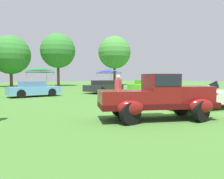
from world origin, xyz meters
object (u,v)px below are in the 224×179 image
neighbor_convertible (206,97)px  canopy_tent_center_field (40,69)px  show_car_lime (146,86)px  spectator_far_side (163,85)px  canopy_tent_right_field (109,71)px  show_car_charcoal (104,87)px  spectator_between_cars (118,90)px  show_car_skyblue (34,89)px  feature_pickup_truck (158,96)px

neighbor_convertible → canopy_tent_center_field: canopy_tent_center_field is taller
show_car_lime → spectator_far_side: 4.29m
neighbor_convertible → canopy_tent_right_field: (7.63, 19.99, 1.84)m
show_car_lime → show_car_charcoal: bearing=163.7°
neighbor_convertible → spectator_between_cars: 4.42m
show_car_skyblue → canopy_tent_right_field: size_ratio=1.47×
feature_pickup_truck → show_car_lime: (9.96, 10.99, -0.27)m
show_car_lime → canopy_tent_center_field: (-8.16, 9.57, 1.82)m
neighbor_convertible → canopy_tent_center_field: bearing=96.3°
canopy_tent_center_field → show_car_charcoal: bearing=-65.7°
show_car_skyblue → spectator_far_side: bearing=-28.2°
show_car_lime → spectator_between_cars: 11.93m
feature_pickup_truck → show_car_lime: bearing=47.8°
feature_pickup_truck → show_car_lime: size_ratio=1.08×
spectator_between_cars → canopy_tent_right_field: (10.94, 17.08, 1.51)m
spectator_far_side → canopy_tent_right_field: size_ratio=0.62×
feature_pickup_truck → spectator_far_side: feature_pickup_truck is taller
show_car_charcoal → canopy_tent_right_field: bearing=53.4°
spectator_far_side → canopy_tent_right_field: bearing=75.4°
show_car_lime → canopy_tent_center_field: size_ratio=1.53×
show_car_skyblue → spectator_between_cars: spectator_between_cars is taller
neighbor_convertible → spectator_between_cars: bearing=138.7°
neighbor_convertible → canopy_tent_center_field: size_ratio=1.63×
show_car_skyblue → neighbor_convertible: bearing=-65.6°
show_car_charcoal → spectator_far_side: bearing=-63.1°
neighbor_convertible → canopy_tent_right_field: size_ratio=1.65×
show_car_charcoal → spectator_far_side: size_ratio=2.67×
show_car_lime → show_car_skyblue: bearing=174.2°
show_car_charcoal → show_car_lime: size_ratio=1.08×
spectator_between_cars → spectator_far_side: size_ratio=1.00×
show_car_lime → spectator_far_side: (-1.80, -3.88, 0.31)m
show_car_skyblue → canopy_tent_center_field: canopy_tent_center_field is taller
show_car_lime → spectator_between_cars: size_ratio=2.47×
show_car_lime → canopy_tent_center_field: bearing=130.4°
show_car_charcoal → canopy_tent_right_field: (6.12, 8.25, 1.82)m
spectator_between_cars → canopy_tent_center_field: 17.21m
feature_pickup_truck → spectator_far_side: bearing=41.1°
feature_pickup_truck → show_car_skyblue: feature_pickup_truck is taller
show_car_lime → canopy_tent_right_field: (1.69, 9.54, 1.82)m
show_car_charcoal → show_car_lime: same height
show_car_charcoal → spectator_far_side: 5.81m
canopy_tent_right_field → spectator_far_side: bearing=-104.6°
feature_pickup_truck → canopy_tent_right_field: 23.66m
neighbor_convertible → canopy_tent_center_field: (-2.23, 20.02, 1.84)m
feature_pickup_truck → canopy_tent_center_field: canopy_tent_center_field is taller
show_car_lime → spectator_far_side: spectator_far_side is taller
feature_pickup_truck → canopy_tent_right_field: canopy_tent_right_field is taller
feature_pickup_truck → show_car_skyblue: (-1.23, 12.13, -0.27)m
feature_pickup_truck → show_car_charcoal: bearing=65.7°
neighbor_convertible → spectator_between_cars: (-3.31, 2.91, 0.33)m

